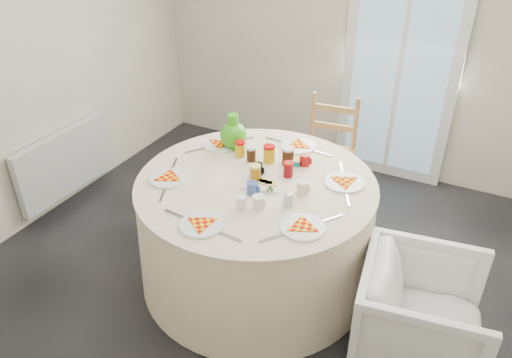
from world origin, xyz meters
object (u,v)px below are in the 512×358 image
at_px(radiator, 66,162).
at_px(table, 256,232).
at_px(armchair, 423,306).
at_px(wooden_chair, 327,155).
at_px(green_pitcher, 233,136).

relative_size(radiator, table, 0.62).
height_order(table, armchair, table).
xyz_separation_m(table, armchair, (1.17, -0.20, 0.02)).
distance_m(table, armchair, 1.18).
bearing_deg(wooden_chair, armchair, -57.29).
distance_m(radiator, wooden_chair, 2.22).
bearing_deg(wooden_chair, radiator, -160.33).
height_order(radiator, table, table).
relative_size(radiator, armchair, 1.40).
relative_size(radiator, wooden_chair, 1.05).
relative_size(armchair, green_pitcher, 2.84).
bearing_deg(table, green_pitcher, 136.08).
distance_m(wooden_chair, armchair, 1.67).
height_order(radiator, armchair, armchair).
bearing_deg(green_pitcher, table, -39.51).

